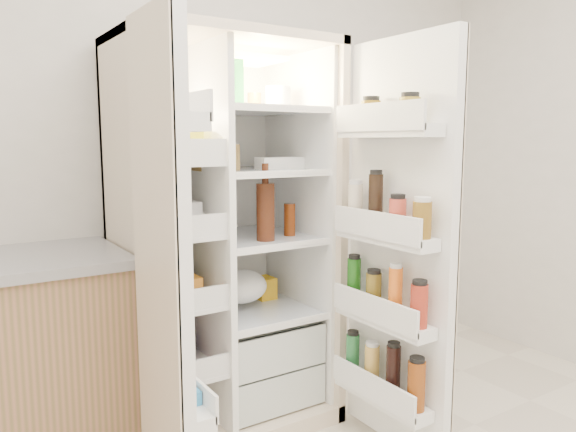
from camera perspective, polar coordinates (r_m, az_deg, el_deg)
wall_back at (r=2.92m, az=-9.14°, el=7.92°), size 4.00×0.02×2.70m
refrigerator at (r=2.65m, az=-6.86°, el=-5.22°), size 0.92×0.70×1.80m
freezer_door at (r=1.88m, az=-12.89°, el=-6.16°), size 0.15×0.40×1.72m
fridge_door at (r=2.33m, az=11.26°, el=-3.85°), size 0.17×0.58×1.72m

